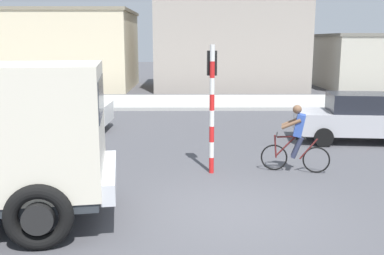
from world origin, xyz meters
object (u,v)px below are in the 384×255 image
(car_red_near, at_px, (56,108))
(car_white_mid, at_px, (360,117))
(cyclist, at_px, (296,139))
(traffic_light_pole, at_px, (212,91))

(car_red_near, relative_size, car_white_mid, 0.97)
(cyclist, distance_m, car_red_near, 9.31)
(cyclist, height_order, car_white_mid, cyclist)
(cyclist, bearing_deg, traffic_light_pole, -179.71)
(traffic_light_pole, relative_size, car_red_near, 0.79)
(car_white_mid, bearing_deg, traffic_light_pole, -146.01)
(cyclist, distance_m, traffic_light_pole, 2.46)
(car_red_near, bearing_deg, cyclist, -35.13)
(car_red_near, bearing_deg, car_white_mid, -10.65)
(car_red_near, xyz_separation_m, car_white_mid, (10.50, -1.98, 0.00))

